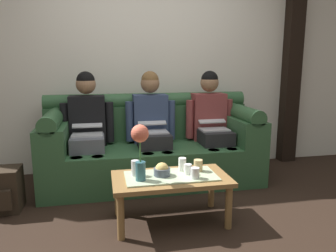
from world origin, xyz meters
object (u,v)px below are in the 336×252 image
couch (152,148)px  flower_vase (140,144)px  person_middle (152,123)px  cup_far_center (198,165)px  person_right (211,121)px  snack_bowl (162,170)px  cup_near_right (135,168)px  cup_far_right (195,173)px  backpack_left (3,190)px  coffee_table (171,182)px  cup_far_left (182,164)px  person_left (87,125)px  cup_near_left (188,169)px

couch → flower_vase: (-0.26, -1.07, 0.33)m
person_middle → cup_far_center: (0.25, -0.95, -0.21)m
person_right → flower_vase: bearing=-131.5°
snack_bowl → cup_near_right: cup_near_right is taller
person_right → cup_far_right: person_right is taller
person_middle → cup_far_right: (0.17, -1.11, -0.21)m
person_middle → snack_bowl: person_middle is taller
couch → cup_far_right: (0.17, -1.11, 0.08)m
couch → flower_vase: 1.15m
person_right → backpack_left: person_right is taller
coffee_table → person_middle: bearing=90.0°
snack_bowl → person_right: bearing=52.5°
person_middle → cup_far_left: (0.12, -0.91, -0.20)m
person_left → cup_far_center: size_ratio=12.55×
person_middle → person_right: bearing=0.0°
backpack_left → flower_vase: bearing=-25.5°
flower_vase → snack_bowl: bearing=21.5°
cup_far_left → backpack_left: cup_far_left is taller
couch → person_right: 0.75m
flower_vase → person_middle: bearing=76.5°
couch → snack_bowl: 1.00m
flower_vase → cup_near_left: size_ratio=5.20×
coffee_table → cup_far_left: size_ratio=8.46×
person_left → coffee_table: (0.69, -1.01, -0.32)m
person_left → cup_far_left: 1.24m
snack_bowl → cup_far_left: (0.19, 0.08, 0.01)m
coffee_table → person_right: bearing=55.5°
backpack_left → cup_near_right: bearing=-21.0°
cup_near_left → cup_far_left: cup_far_left is taller
flower_vase → couch: bearing=76.6°
cup_near_left → cup_near_right: bearing=172.1°
flower_vase → cup_near_right: (-0.03, 0.12, -0.23)m
couch → cup_near_right: (-0.29, -0.95, 0.10)m
person_left → cup_far_center: (0.94, -0.95, -0.21)m
cup_far_right → person_right: bearing=65.0°
cup_far_center → cup_far_left: (-0.13, 0.03, 0.01)m
person_middle → cup_near_left: bearing=-81.9°
person_middle → couch: bearing=90.0°
person_middle → coffee_table: size_ratio=1.28×
snack_bowl → cup_far_right: 0.27m
couch → cup_far_right: couch is taller
flower_vase → cup_far_left: bearing=22.4°
person_left → backpack_left: (-0.74, -0.51, -0.47)m
coffee_table → cup_near_right: size_ratio=7.57×
cup_near_left → person_left: bearing=129.6°
cup_far_left → snack_bowl: bearing=-156.8°
person_left → backpack_left: size_ratio=3.13×
cup_far_center → person_right: bearing=65.0°
cup_far_left → cup_far_center: bearing=-13.9°
flower_vase → cup_far_center: size_ratio=4.55×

